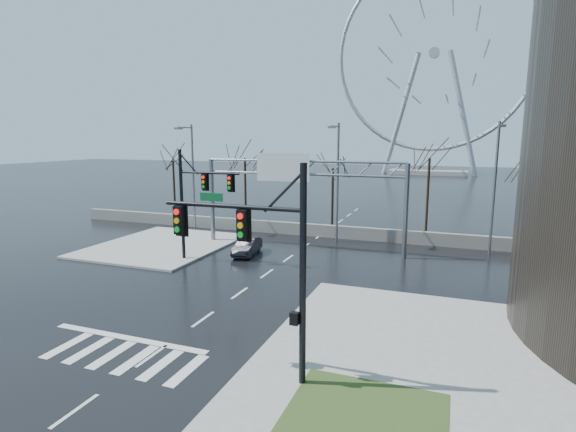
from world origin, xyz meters
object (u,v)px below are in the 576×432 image
at_px(signal_mast_far, 195,195).
at_px(ferris_wheel, 434,61).
at_px(car, 247,246).
at_px(signal_mast_near, 266,252).
at_px(sign_gantry, 297,184).

relative_size(signal_mast_far, ferris_wheel, 0.16).
bearing_deg(signal_mast_far, ferris_wheel, 82.80).
relative_size(ferris_wheel, car, 13.30).
bearing_deg(signal_mast_near, signal_mast_far, 130.26).
bearing_deg(ferris_wheel, car, -95.74).
height_order(signal_mast_near, signal_mast_far, same).
distance_m(signal_mast_near, ferris_wheel, 101.29).
xyz_separation_m(ferris_wheel, car, (-8.34, -83.00, -25.50)).
bearing_deg(signal_mast_far, sign_gantry, 47.53).
distance_m(signal_mast_far, car, 5.77).
distance_m(signal_mast_near, car, 18.64).
height_order(sign_gantry, ferris_wheel, ferris_wheel).
height_order(sign_gantry, car, sign_gantry).
bearing_deg(ferris_wheel, signal_mast_far, -97.20).
bearing_deg(signal_mast_near, ferris_wheel, 90.08).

